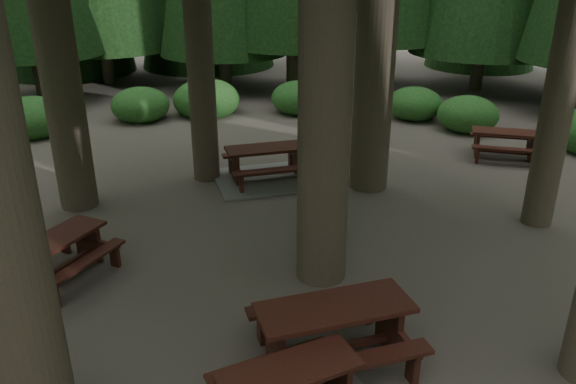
{
  "coord_description": "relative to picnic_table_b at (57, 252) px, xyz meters",
  "views": [
    {
      "loc": [
        -0.28,
        -8.16,
        5.08
      ],
      "look_at": [
        0.3,
        1.31,
        1.1
      ],
      "focal_mm": 35.0,
      "sensor_mm": 36.0,
      "label": 1
    }
  ],
  "objects": [
    {
      "name": "picnic_table_b",
      "position": [
        0.0,
        0.0,
        0.0
      ],
      "size": [
        2.08,
        2.22,
        0.76
      ],
      "rotation": [
        0.0,
        0.0,
        1.08
      ],
      "color": "#381511",
      "rests_on": "ground"
    },
    {
      "name": "picnic_table_d",
      "position": [
        10.13,
        5.61,
        -0.0
      ],
      "size": [
        2.11,
        1.9,
        0.76
      ],
      "rotation": [
        0.0,
        0.0,
        -0.32
      ],
      "color": "#381511",
      "rests_on": "ground"
    },
    {
      "name": "picnic_table_c",
      "position": [
        3.66,
        4.35,
        -0.2
      ],
      "size": [
        2.91,
        2.58,
        0.85
      ],
      "rotation": [
        0.0,
        0.0,
        0.22
      ],
      "color": "gray",
      "rests_on": "ground"
    },
    {
      "name": "ground",
      "position": [
        3.66,
        -0.37,
        -0.51
      ],
      "size": [
        80.0,
        80.0,
        0.0
      ],
      "primitive_type": "plane",
      "color": "#4A433C",
      "rests_on": "ground"
    },
    {
      "name": "shrub_ring",
      "position": [
        4.36,
        0.38,
        -0.11
      ],
      "size": [
        23.86,
        24.64,
        1.49
      ],
      "color": "#1F5B20",
      "rests_on": "ground"
    },
    {
      "name": "picnic_table_e",
      "position": [
        4.37,
        -2.41,
        0.08
      ],
      "size": [
        2.39,
        2.1,
        0.89
      ],
      "rotation": [
        0.0,
        0.0,
        0.25
      ],
      "color": "#381511",
      "rests_on": "ground"
    }
  ]
}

